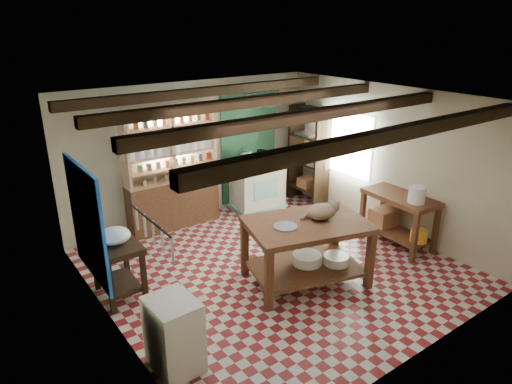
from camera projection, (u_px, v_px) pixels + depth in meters
floor at (275, 268)px, 7.09m from camera, size 5.00×5.00×0.02m
ceiling at (278, 99)px, 6.16m from camera, size 5.00×5.00×0.02m
wall_back at (193, 152)px, 8.51m from camera, size 5.00×0.04×2.60m
wall_front at (425, 257)px, 4.73m from camera, size 5.00×0.04×2.60m
wall_left at (106, 234)px, 5.25m from camera, size 0.04×5.00×2.60m
wall_right at (388, 160)px, 8.00m from camera, size 0.04×5.00×2.60m
ceiling_beams at (277, 108)px, 6.20m from camera, size 5.00×3.80×0.15m
blue_wall_patch at (87, 223)px, 6.02m from camera, size 0.04×1.40×1.60m
green_wall_patch at (249, 145)px, 9.20m from camera, size 1.30×0.04×2.30m
window_back at (168, 135)px, 8.08m from camera, size 0.90×0.02×0.80m
window_right at (345, 143)px, 8.71m from camera, size 0.02×1.30×1.20m
utensil_rail at (150, 232)px, 4.20m from camera, size 0.06×0.90×0.28m
pot_rack at (261, 101)px, 8.55m from camera, size 0.86×0.12×0.36m
shelving_unit at (172, 170)px, 8.14m from camera, size 1.70×0.34×2.20m
tall_rack at (309, 156)px, 9.34m from camera, size 0.40×0.86×2.00m
work_table at (306, 252)px, 6.57m from camera, size 1.91×1.53×0.95m
stove at (257, 185)px, 9.21m from camera, size 1.03×0.72×0.98m
prep_table at (119, 269)px, 6.24m from camera, size 0.57×0.82×0.82m
white_cabinet at (174, 335)px, 4.92m from camera, size 0.50×0.59×0.85m
right_counter at (398, 220)px, 7.69m from camera, size 0.70×1.28×0.89m
cat at (321, 211)px, 6.49m from camera, size 0.50×0.40×0.21m
steel_tray at (286, 226)px, 6.24m from camera, size 0.41×0.41×0.02m
basin_large at (307, 259)px, 6.68m from camera, size 0.53×0.53×0.15m
basin_small at (336, 259)px, 6.68m from camera, size 0.46×0.46×0.13m
kettle_left at (246, 157)px, 8.86m from camera, size 0.23×0.23×0.25m
kettle_right at (261, 155)px, 9.05m from camera, size 0.18×0.18×0.22m
enamel_bowl at (114, 236)px, 6.06m from camera, size 0.43×0.43×0.21m
white_bucket at (417, 195)px, 7.18m from camera, size 0.28×0.28×0.26m
wicker_basket at (384, 217)px, 7.95m from camera, size 0.45×0.37×0.30m
yellow_tub at (419, 236)px, 7.37m from camera, size 0.29×0.29×0.20m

